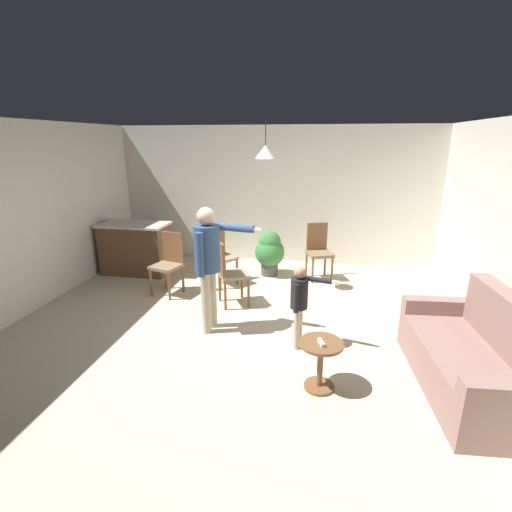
% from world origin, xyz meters
% --- Properties ---
extents(ground, '(7.68, 7.68, 0.00)m').
position_xyz_m(ground, '(0.00, 0.00, 0.00)').
color(ground, beige).
extents(wall_back, '(6.40, 0.10, 2.70)m').
position_xyz_m(wall_back, '(0.00, 3.20, 1.35)').
color(wall_back, silver).
rests_on(wall_back, ground).
extents(wall_left, '(0.10, 6.40, 2.70)m').
position_xyz_m(wall_left, '(-3.20, 0.00, 1.35)').
color(wall_left, silver).
rests_on(wall_left, ground).
extents(couch_floral, '(0.99, 1.86, 1.00)m').
position_xyz_m(couch_floral, '(2.53, -0.72, 0.33)').
color(couch_floral, '#8C6B60').
rests_on(couch_floral, ground).
extents(kitchen_counter, '(1.26, 0.66, 0.95)m').
position_xyz_m(kitchen_counter, '(-2.45, 1.94, 0.48)').
color(kitchen_counter, brown).
rests_on(kitchen_counter, ground).
extents(side_table_by_couch, '(0.44, 0.44, 0.52)m').
position_xyz_m(side_table_by_couch, '(1.03, -0.98, 0.33)').
color(side_table_by_couch, brown).
rests_on(side_table_by_couch, ground).
extents(person_adult, '(0.84, 0.47, 1.64)m').
position_xyz_m(person_adult, '(-0.41, 0.01, 1.02)').
color(person_adult, tan).
rests_on(person_adult, ground).
extents(person_child, '(0.56, 0.29, 1.03)m').
position_xyz_m(person_child, '(0.77, -0.22, 0.64)').
color(person_child, tan).
rests_on(person_child, ground).
extents(dining_chair_by_counter, '(0.57, 0.57, 1.00)m').
position_xyz_m(dining_chair_by_counter, '(-0.37, 0.83, 0.55)').
color(dining_chair_by_counter, brown).
rests_on(dining_chair_by_counter, ground).
extents(dining_chair_near_wall, '(0.52, 0.52, 1.00)m').
position_xyz_m(dining_chair_near_wall, '(-1.44, 1.12, 0.55)').
color(dining_chair_near_wall, brown).
rests_on(dining_chair_near_wall, ground).
extents(dining_chair_centre_back, '(0.54, 0.54, 1.00)m').
position_xyz_m(dining_chair_centre_back, '(0.93, 2.26, 0.55)').
color(dining_chair_centre_back, brown).
rests_on(dining_chair_centre_back, ground).
extents(dining_chair_spare, '(0.59, 0.59, 1.00)m').
position_xyz_m(dining_chair_spare, '(-0.75, 1.69, 0.55)').
color(dining_chair_spare, brown).
rests_on(dining_chair_spare, ground).
extents(potted_plant_corner, '(0.55, 0.55, 0.84)m').
position_xyz_m(potted_plant_corner, '(0.05, 2.26, 0.46)').
color(potted_plant_corner, '#4C4742').
rests_on(potted_plant_corner, ground).
extents(spare_remote_on_table, '(0.08, 0.13, 0.04)m').
position_xyz_m(spare_remote_on_table, '(1.03, -1.02, 0.54)').
color(spare_remote_on_table, white).
rests_on(spare_remote_on_table, side_table_by_couch).
extents(ceiling_light_pendant, '(0.32, 0.32, 0.55)m').
position_xyz_m(ceiling_light_pendant, '(0.08, 1.47, 2.25)').
color(ceiling_light_pendant, silver).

